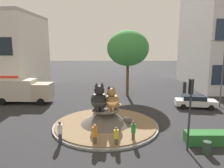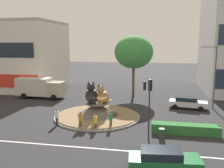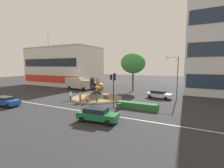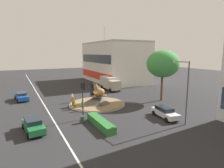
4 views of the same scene
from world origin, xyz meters
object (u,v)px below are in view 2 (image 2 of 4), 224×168
object	(u,v)px
pedestrian_orange_shirt	(80,120)
delivery_box_truck	(40,87)
streetlight_arm	(213,73)
cat_statue_black	(92,95)
pedestrian_yellow_shirt	(95,122)
hatchback_near_shophouse	(164,160)
sedan_on_far_lane	(188,103)
cat_statue_tabby	(102,96)
litter_bin	(162,133)
pedestrian_green_shirt	(111,119)
traffic_light_mast	(149,95)
pedestrian_white_shirt	(57,117)
broadleaf_tree_behind_island	(134,52)

from	to	relation	value
pedestrian_orange_shirt	delivery_box_truck	world-z (taller)	delivery_box_truck
streetlight_arm	delivery_box_truck	bearing A→B (deg)	-15.37
cat_statue_black	pedestrian_yellow_shirt	xyz separation A→B (m)	(1.49, -4.10, -1.75)
hatchback_near_shophouse	sedan_on_far_lane	bearing A→B (deg)	72.74
hatchback_near_shophouse	pedestrian_yellow_shirt	bearing A→B (deg)	126.92
streetlight_arm	cat_statue_tabby	bearing A→B (deg)	14.68
pedestrian_orange_shirt	pedestrian_yellow_shirt	distance (m)	1.58
hatchback_near_shophouse	litter_bin	bearing A→B (deg)	84.43
pedestrian_green_shirt	delivery_box_truck	world-z (taller)	delivery_box_truck
pedestrian_orange_shirt	hatchback_near_shophouse	size ratio (longest dim) A/B	0.37
traffic_light_mast	pedestrian_white_shirt	bearing A→B (deg)	95.30
broadleaf_tree_behind_island	litter_bin	world-z (taller)	broadleaf_tree_behind_island
cat_statue_tabby	pedestrian_white_shirt	size ratio (longest dim) A/B	1.28
pedestrian_yellow_shirt	hatchback_near_shophouse	bearing A→B (deg)	-40.13
delivery_box_truck	cat_statue_black	bearing A→B (deg)	-36.24
delivery_box_truck	pedestrian_yellow_shirt	bearing A→B (deg)	-43.98
broadleaf_tree_behind_island	pedestrian_orange_shirt	world-z (taller)	broadleaf_tree_behind_island
traffic_light_mast	pedestrian_white_shirt	distance (m)	9.79
pedestrian_orange_shirt	pedestrian_white_shirt	xyz separation A→B (m)	(-2.70, 0.61, -0.03)
broadleaf_tree_behind_island	sedan_on_far_lane	world-z (taller)	broadleaf_tree_behind_island
delivery_box_truck	pedestrian_white_shirt	bearing A→B (deg)	-54.59
cat_statue_tabby	broadleaf_tree_behind_island	bearing A→B (deg)	-178.67
broadleaf_tree_behind_island	pedestrian_white_shirt	bearing A→B (deg)	-111.89
broadleaf_tree_behind_island	pedestrian_orange_shirt	xyz separation A→B (m)	(-3.54, -16.16, -5.99)
cat_statue_black	traffic_light_mast	bearing A→B (deg)	47.04
sedan_on_far_lane	cat_statue_black	bearing A→B (deg)	-143.46
pedestrian_green_shirt	sedan_on_far_lane	xyz separation A→B (m)	(8.30, 9.19, -0.13)
pedestrian_yellow_shirt	sedan_on_far_lane	xyz separation A→B (m)	(9.64, 10.05, -0.06)
sedan_on_far_lane	hatchback_near_shophouse	bearing A→B (deg)	-92.72
pedestrian_yellow_shirt	hatchback_near_shophouse	distance (m)	9.27
cat_statue_black	delivery_box_truck	size ratio (longest dim) A/B	0.37
cat_statue_black	hatchback_near_shophouse	size ratio (longest dim) A/B	0.57
litter_bin	cat_statue_tabby	bearing A→B (deg)	142.09
broadleaf_tree_behind_island	streetlight_arm	xyz separation A→B (m)	(10.64, -5.80, -2.35)
traffic_light_mast	pedestrian_green_shirt	world-z (taller)	traffic_light_mast
pedestrian_yellow_shirt	hatchback_near_shophouse	xyz separation A→B (m)	(6.33, -6.77, -0.03)
cat_statue_black	pedestrian_yellow_shirt	bearing A→B (deg)	10.66
pedestrian_white_shirt	pedestrian_yellow_shirt	distance (m)	4.34
pedestrian_white_shirt	hatchback_near_shophouse	xyz separation A→B (m)	(10.61, -7.51, -0.11)
cat_statue_black	pedestrian_orange_shirt	world-z (taller)	cat_statue_black
cat_statue_tabby	traffic_light_mast	distance (m)	7.07
cat_statue_black	hatchback_near_shophouse	xyz separation A→B (m)	(7.82, -10.87, -1.78)
streetlight_arm	pedestrian_white_shirt	world-z (taller)	streetlight_arm
streetlight_arm	sedan_on_far_lane	size ratio (longest dim) A/B	1.63
pedestrian_white_shirt	pedestrian_yellow_shirt	size ratio (longest dim) A/B	1.08
pedestrian_orange_shirt	litter_bin	bearing A→B (deg)	-44.08
pedestrian_white_shirt	litter_bin	size ratio (longest dim) A/B	1.95
pedestrian_orange_shirt	pedestrian_yellow_shirt	xyz separation A→B (m)	(1.57, -0.13, -0.10)
pedestrian_orange_shirt	litter_bin	distance (m)	7.92
cat_statue_tabby	pedestrian_yellow_shirt	distance (m)	4.55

